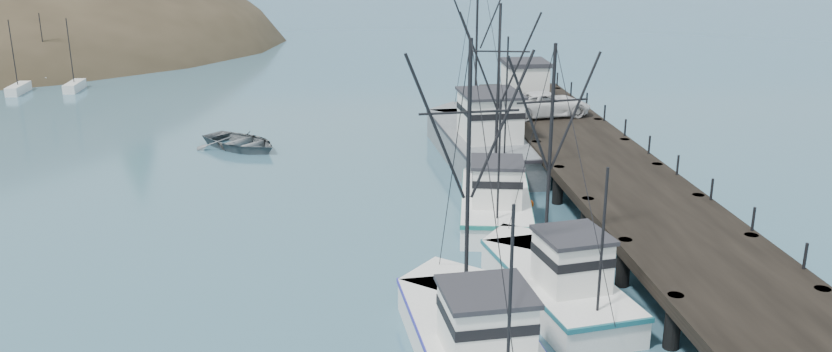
% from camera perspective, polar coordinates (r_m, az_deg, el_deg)
% --- Properties ---
extents(pier, '(6.00, 44.00, 2.00)m').
position_cam_1_polar(pier, '(42.97, 13.36, 0.35)').
color(pier, black).
rests_on(pier, ground).
extents(trawler_near, '(4.66, 9.89, 10.15)m').
position_cam_1_polar(trawler_near, '(31.78, 9.66, -7.28)').
color(trawler_near, white).
rests_on(trawler_near, ground).
extents(trawler_mid, '(4.54, 11.05, 10.94)m').
position_cam_1_polar(trawler_mid, '(27.43, 3.99, -11.29)').
color(trawler_mid, white).
rests_on(trawler_mid, ground).
extents(trawler_far, '(4.73, 10.37, 10.67)m').
position_cam_1_polar(trawler_far, '(40.19, 5.59, -1.75)').
color(trawler_far, white).
rests_on(trawler_far, ground).
extents(work_vessel, '(5.49, 15.31, 12.82)m').
position_cam_1_polar(work_vessel, '(49.89, 4.55, 2.60)').
color(work_vessel, slate).
rests_on(work_vessel, ground).
extents(pier_shed, '(3.00, 3.20, 2.80)m').
position_cam_1_polar(pier_shed, '(57.34, 7.65, 6.70)').
color(pier_shed, silver).
rests_on(pier_shed, pier).
extents(pickup_truck, '(6.01, 3.51, 1.57)m').
position_cam_1_polar(pickup_truck, '(52.92, 9.19, 5.03)').
color(pickup_truck, silver).
rests_on(pickup_truck, pier).
extents(motorboat, '(7.10, 7.00, 1.21)m').
position_cam_1_polar(motorboat, '(53.47, -12.17, 1.91)').
color(motorboat, '#585E61').
rests_on(motorboat, ground).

